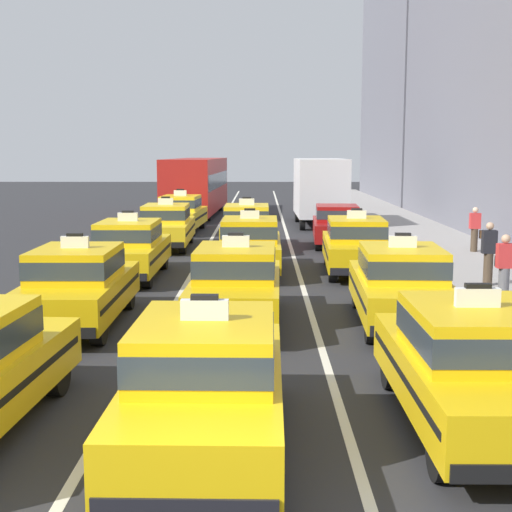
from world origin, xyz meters
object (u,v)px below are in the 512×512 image
taxi_left_second (78,285)px  pedestrian_trailing (489,254)px  taxi_left_fifth (181,213)px  box_truck_right_fifth (319,189)px  bus_left_sixth (197,183)px  taxi_center_second (236,283)px  taxi_center_third (250,244)px  taxi_right_third (356,244)px  sedan_right_fourth (337,224)px  taxi_left_third (129,248)px  taxi_left_fourth (166,225)px  taxi_right_nearest (472,364)px  taxi_right_second (401,284)px  taxi_center_nearest (206,381)px  taxi_center_fourth (247,226)px  pedestrian_by_storefront (475,229)px  pedestrian_far_corner (504,270)px

taxi_left_second → pedestrian_trailing: taxi_left_second is taller
taxi_left_fifth → box_truck_right_fifth: box_truck_right_fifth is taller
bus_left_sixth → taxi_left_second: bearing=-90.3°
pedestrian_trailing → taxi_center_second: bearing=-150.4°
taxi_center_third → pedestrian_trailing: (6.27, -2.60, 0.10)m
box_truck_right_fifth → taxi_right_third: bearing=-90.1°
sedan_right_fourth → box_truck_right_fifth: box_truck_right_fifth is taller
box_truck_right_fifth → pedestrian_trailing: box_truck_right_fifth is taller
taxi_left_third → taxi_center_third: same height
taxi_left_fourth → taxi_center_second: (3.04, -11.75, 0.00)m
taxi_right_nearest → taxi_right_second: 5.61m
taxi_center_third → sedan_right_fourth: 7.03m
taxi_center_nearest → taxi_right_second: 7.26m
taxi_center_nearest → pedestrian_trailing: size_ratio=2.77×
taxi_left_fifth → taxi_center_fourth: size_ratio=1.02×
taxi_left_fifth → sedan_right_fourth: bearing=-35.4°
taxi_center_second → taxi_right_second: size_ratio=0.99×
taxi_center_fourth → pedestrian_by_storefront: size_ratio=2.93×
taxi_left_fourth → taxi_right_nearest: (6.30, -17.37, 0.00)m
taxi_center_second → taxi_center_fourth: (-0.02, 11.57, 0.00)m
pedestrian_by_storefront → sedan_right_fourth: bearing=150.7°
taxi_right_second → pedestrian_by_storefront: 10.96m
taxi_center_nearest → sedan_right_fourth: size_ratio=1.04×
bus_left_sixth → sedan_right_fourth: 14.82m
taxi_center_nearest → box_truck_right_fifth: (3.49, 26.72, 0.90)m
taxi_right_third → box_truck_right_fifth: size_ratio=0.67×
taxi_left_third → box_truck_right_fifth: (6.61, 14.93, 0.90)m
taxi_left_second → taxi_center_nearest: 6.95m
bus_left_sixth → pedestrian_by_storefront: 19.33m
taxi_left_third → bus_left_sixth: (0.10, 20.29, 0.94)m
taxi_left_second → taxi_center_fourth: 12.17m
taxi_left_third → sedan_right_fourth: size_ratio=1.04×
taxi_left_fifth → bus_left_sixth: 8.65m
taxi_left_fifth → taxi_center_fourth: (3.09, -5.58, 0.00)m
taxi_left_fourth → taxi_right_third: size_ratio=0.99×
bus_left_sixth → taxi_center_nearest: bearing=-84.6°
taxi_left_second → taxi_right_third: size_ratio=0.99×
taxi_right_third → bus_left_sixth: bearing=108.5°
bus_left_sixth → pedestrian_far_corner: 26.25m
taxi_center_second → taxi_right_third: same height
taxi_left_fifth → bus_left_sixth: bus_left_sixth is taller
taxi_left_second → taxi_left_fifth: same height
taxi_right_nearest → taxi_right_third: (0.07, 11.94, 0.00)m
taxi_right_nearest → taxi_center_third: bearing=104.5°
sedan_right_fourth → taxi_left_third: bearing=-133.5°
taxi_left_fourth → taxi_center_second: bearing=-75.5°
box_truck_right_fifth → pedestrian_by_storefront: 11.43m
taxi_right_third → box_truck_right_fifth: box_truck_right_fifth is taller
pedestrian_far_corner → sedan_right_fourth: bearing=102.7°
taxi_center_nearest → taxi_center_fourth: size_ratio=1.00×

